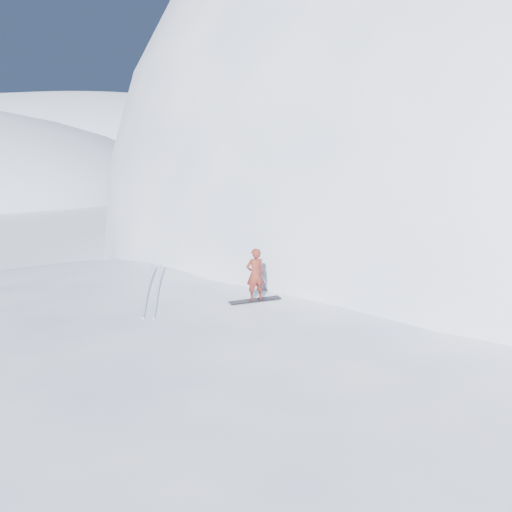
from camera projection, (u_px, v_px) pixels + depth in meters
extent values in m
plane|color=white|center=(146.00, 456.00, 11.20)|extent=(400.00, 400.00, 0.00)
ellipsoid|color=white|center=(206.00, 392.00, 14.11)|extent=(36.00, 28.00, 4.80)
ellipsoid|color=white|center=(386.00, 258.00, 30.48)|extent=(28.00, 24.00, 18.00)
ellipsoid|color=white|center=(89.00, 172.00, 119.30)|extent=(140.00, 90.00, 36.00)
ellipsoid|color=white|center=(130.00, 348.00, 17.10)|extent=(7.00, 6.30, 1.00)
ellipsoid|color=white|center=(409.00, 378.00, 14.95)|extent=(4.00, 3.60, 0.60)
cube|color=black|center=(255.00, 300.00, 14.49)|extent=(1.54, 0.89, 0.03)
imported|color=maroon|center=(255.00, 274.00, 14.32)|extent=(0.66, 0.56, 1.52)
cube|color=silver|center=(149.00, 286.00, 15.90)|extent=(1.13, 5.91, 0.04)
cube|color=silver|center=(158.00, 286.00, 15.89)|extent=(1.09, 5.92, 0.04)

